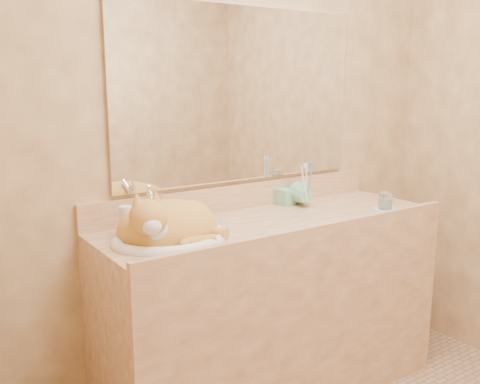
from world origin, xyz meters
TOP-DOWN VIEW (x-y plane):
  - wall_back at (0.00, 1.00)m, footprint 2.40×0.02m
  - wall_left at (-1.20, 0.00)m, footprint 0.02×2.00m
  - vanity_counter at (0.00, 0.72)m, footprint 1.60×0.55m
  - mirror at (0.00, 0.99)m, footprint 1.30×0.02m
  - sink_basin at (-0.52, 0.70)m, footprint 0.46×0.39m
  - faucet at (-0.52, 0.88)m, footprint 0.06×0.13m
  - cat at (-0.53, 0.72)m, footprint 0.44×0.37m
  - soap_dispenser at (0.24, 0.89)m, footprint 0.08×0.09m
  - toothbrush_cup at (0.26, 0.81)m, footprint 0.14×0.14m
  - toothbrushes at (0.26, 0.81)m, footprint 0.04×0.04m
  - saucer at (0.54, 0.56)m, footprint 0.11×0.11m
  - water_glass at (0.54, 0.56)m, footprint 0.07×0.07m
  - lotion_bottle at (-0.65, 0.85)m, footprint 0.05×0.05m

SIDE VIEW (x-z plane):
  - vanity_counter at x=0.00m, z-range 0.00..0.85m
  - saucer at x=0.54m, z-range 0.85..0.86m
  - water_glass at x=0.54m, z-range 0.86..0.94m
  - toothbrush_cup at x=0.26m, z-range 0.85..0.96m
  - lotion_bottle at x=-0.65m, z-range 0.85..0.97m
  - cat at x=-0.53m, z-range 0.80..1.03m
  - sink_basin at x=-0.52m, z-range 0.85..0.99m
  - faucet at x=-0.52m, z-range 0.85..1.02m
  - soap_dispenser at x=0.24m, z-range 0.85..1.02m
  - toothbrushes at x=0.26m, z-range 0.87..1.09m
  - wall_back at x=0.00m, z-range 0.00..2.50m
  - wall_left at x=-1.20m, z-range 0.00..2.50m
  - mirror at x=0.00m, z-range 0.99..1.79m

